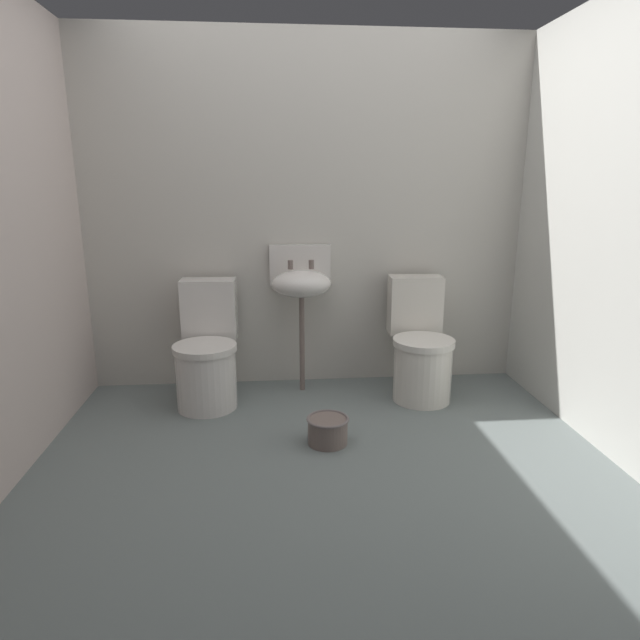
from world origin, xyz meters
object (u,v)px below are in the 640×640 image
(bucket, at_px, (328,430))
(toilet_right, at_px, (420,349))
(toilet_left, at_px, (207,355))
(sink, at_px, (301,282))

(bucket, bearing_deg, toilet_right, 43.28)
(toilet_left, xyz_separation_m, sink, (0.62, 0.19, 0.43))
(toilet_left, relative_size, toilet_right, 1.00)
(toilet_left, distance_m, toilet_right, 1.40)
(toilet_right, distance_m, sink, 0.91)
(toilet_right, relative_size, sink, 0.79)
(toilet_left, bearing_deg, sink, -161.98)
(toilet_right, bearing_deg, sink, -11.33)
(toilet_left, distance_m, sink, 0.78)
(sink, bearing_deg, toilet_right, -13.54)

